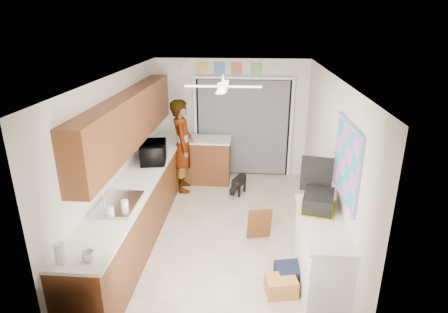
{
  "coord_description": "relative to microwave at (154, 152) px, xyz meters",
  "views": [
    {
      "loc": [
        0.43,
        -5.29,
        3.26
      ],
      "look_at": [
        0.0,
        0.4,
        1.15
      ],
      "focal_mm": 30.0,
      "sensor_mm": 36.0,
      "label": 1
    }
  ],
  "objects": [
    {
      "name": "floor",
      "position": [
        1.23,
        -0.62,
        -1.11
      ],
      "size": [
        5.0,
        5.0,
        0.0
      ],
      "primitive_type": "plane",
      "color": "#B9AB95",
      "rests_on": "ground"
    },
    {
      "name": "ceiling",
      "position": [
        1.23,
        -0.62,
        1.39
      ],
      "size": [
        5.0,
        5.0,
        0.0
      ],
      "primitive_type": "plane",
      "rotation": [
        3.14,
        0.0,
        0.0
      ],
      "color": "white",
      "rests_on": "ground"
    },
    {
      "name": "wall_back",
      "position": [
        1.23,
        1.88,
        0.14
      ],
      "size": [
        3.2,
        0.0,
        3.2
      ],
      "primitive_type": "plane",
      "rotation": [
        1.57,
        0.0,
        0.0
      ],
      "color": "silver",
      "rests_on": "ground"
    },
    {
      "name": "wall_front",
      "position": [
        1.23,
        -3.12,
        0.14
      ],
      "size": [
        3.2,
        0.0,
        3.2
      ],
      "primitive_type": "plane",
      "rotation": [
        -1.57,
        0.0,
        0.0
      ],
      "color": "silver",
      "rests_on": "ground"
    },
    {
      "name": "wall_left",
      "position": [
        -0.37,
        -0.62,
        0.14
      ],
      "size": [
        0.0,
        5.0,
        5.0
      ],
      "primitive_type": "plane",
      "rotation": [
        1.57,
        0.0,
        1.57
      ],
      "color": "silver",
      "rests_on": "ground"
    },
    {
      "name": "wall_right",
      "position": [
        2.83,
        -0.62,
        0.14
      ],
      "size": [
        0.0,
        5.0,
        5.0
      ],
      "primitive_type": "plane",
      "rotation": [
        1.57,
        0.0,
        -1.57
      ],
      "color": "silver",
      "rests_on": "ground"
    },
    {
      "name": "left_base_cabinets",
      "position": [
        -0.07,
        -0.62,
        -0.66
      ],
      "size": [
        0.6,
        4.8,
        0.9
      ],
      "primitive_type": "cube",
      "color": "brown",
      "rests_on": "floor"
    },
    {
      "name": "left_countertop",
      "position": [
        -0.06,
        -0.62,
        -0.19
      ],
      "size": [
        0.62,
        4.8,
        0.04
      ],
      "primitive_type": "cube",
      "color": "white",
      "rests_on": "left_base_cabinets"
    },
    {
      "name": "upper_cabinets",
      "position": [
        -0.21,
        -0.42,
        0.69
      ],
      "size": [
        0.32,
        4.0,
        0.8
      ],
      "primitive_type": "cube",
      "color": "brown",
      "rests_on": "wall_left"
    },
    {
      "name": "sink_basin",
      "position": [
        -0.06,
        -1.62,
        -0.15
      ],
      "size": [
        0.5,
        0.76,
        0.06
      ],
      "primitive_type": "cube",
      "color": "silver",
      "rests_on": "left_countertop"
    },
    {
      "name": "faucet",
      "position": [
        -0.25,
        -1.62,
        -0.06
      ],
      "size": [
        0.03,
        0.03,
        0.22
      ],
      "primitive_type": "cylinder",
      "color": "silver",
      "rests_on": "left_countertop"
    },
    {
      "name": "peninsula_base",
      "position": [
        0.73,
        1.38,
        -0.66
      ],
      "size": [
        1.0,
        0.6,
        0.9
      ],
      "primitive_type": "cube",
      "color": "brown",
      "rests_on": "floor"
    },
    {
      "name": "peninsula_top",
      "position": [
        0.73,
        1.38,
        -0.19
      ],
      "size": [
        1.04,
        0.64,
        0.04
      ],
      "primitive_type": "cube",
      "color": "white",
      "rests_on": "peninsula_base"
    },
    {
      "name": "back_opening_recess",
      "position": [
        1.48,
        1.85,
        -0.06
      ],
      "size": [
        2.0,
        0.06,
        2.1
      ],
      "primitive_type": "cube",
      "color": "black",
      "rests_on": "wall_back"
    },
    {
      "name": "curtain_panel",
      "position": [
        1.48,
        1.81,
        -0.06
      ],
      "size": [
        1.9,
        0.03,
        2.05
      ],
      "primitive_type": "cube",
      "color": "slate",
      "rests_on": "wall_back"
    },
    {
      "name": "door_trim_left",
      "position": [
        0.46,
        1.82,
        -0.06
      ],
      "size": [
        0.06,
        0.04,
        2.1
      ],
      "primitive_type": "cube",
      "color": "white",
      "rests_on": "wall_back"
    },
    {
      "name": "door_trim_right",
      "position": [
        2.5,
        1.82,
        -0.06
      ],
      "size": [
        0.06,
        0.04,
        2.1
      ],
      "primitive_type": "cube",
      "color": "white",
      "rests_on": "wall_back"
    },
    {
      "name": "door_trim_head",
      "position": [
        1.48,
        1.82,
        1.01
      ],
      "size": [
        2.1,
        0.04,
        0.06
      ],
      "primitive_type": "cube",
      "color": "white",
      "rests_on": "wall_back"
    },
    {
      "name": "header_frame_0",
      "position": [
        0.63,
        1.85,
        1.19
      ],
      "size": [
        0.22,
        0.02,
        0.22
      ],
      "primitive_type": "cube",
      "color": "gold",
      "rests_on": "wall_back"
    },
    {
      "name": "header_frame_1",
      "position": [
        0.98,
        1.85,
        1.19
      ],
      "size": [
        0.22,
        0.02,
        0.22
      ],
      "primitive_type": "cube",
      "color": "#4978C2",
      "rests_on": "wall_back"
    },
    {
      "name": "header_frame_2",
      "position": [
        1.33,
        1.85,
        1.19
      ],
      "size": [
        0.22,
        0.02,
        0.22
      ],
      "primitive_type": "cube",
      "color": "#B96145",
      "rests_on": "wall_back"
    },
    {
      "name": "header_frame_3",
      "position": [
        1.73,
        1.85,
        1.19
      ],
      "size": [
        0.22,
        0.02,
        0.22
      ],
      "primitive_type": "cube",
      "color": "#78AD62",
      "rests_on": "wall_back"
    },
    {
      "name": "header_frame_4",
      "position": [
        2.13,
        1.85,
        1.19
      ],
      "size": [
        0.22,
        0.02,
        0.22
      ],
      "primitive_type": "cube",
      "color": "silver",
      "rests_on": "wall_back"
    },
    {
      "name": "route66_sign",
      "position": [
        0.28,
        1.85,
        1.19
      ],
      "size": [
        0.22,
        0.02,
        0.26
      ],
      "primitive_type": "cube",
      "color": "silver",
      "rests_on": "wall_back"
    },
    {
      "name": "right_counter_base",
      "position": [
        2.58,
        -1.82,
        -0.66
      ],
      "size": [
        0.5,
        1.4,
        0.9
      ],
      "primitive_type": "cube",
      "color": "white",
      "rests_on": "floor"
    },
    {
      "name": "right_counter_top",
      "position": [
        2.57,
        -1.82,
        -0.19
      ],
      "size": [
        0.54,
        1.44,
        0.04
      ],
      "primitive_type": "cube",
      "color": "white",
      "rests_on": "right_counter_base"
    },
    {
      "name": "abstract_painting",
      "position": [
        2.81,
        -1.62,
        0.54
      ],
      "size": [
        0.03,
        1.15,
        0.95
      ],
      "primitive_type": "cube",
      "color": "#F85BC6",
      "rests_on": "wall_right"
    },
    {
      "name": "ceiling_fan",
      "position": [
        1.23,
        -0.42,
        1.21
      ],
      "size": [
        1.14,
        1.14,
        0.24
      ],
      "primitive_type": "cube",
      "color": "white",
      "rests_on": "ceiling"
    },
    {
      "name": "microwave",
      "position": [
        0.0,
        0.0,
        0.0
      ],
      "size": [
        0.52,
        0.68,
        0.34
      ],
      "primitive_type": "imported",
      "rotation": [
        0.0,
        0.0,
        1.76
      ],
      "color": "black",
      "rests_on": "left_countertop"
    },
    {
      "name": "cup",
      "position": [
        0.04,
        -2.81,
        -0.12
      ],
      "size": [
        0.18,
        0.18,
        0.11
      ],
      "primitive_type": "imported",
      "rotation": [
        0.0,
        0.0,
        -0.42
      ],
      "color": "white",
      "rests_on": "left_countertop"
    },
    {
      "name": "jar_a",
      "position": [
        0.06,
        -1.73,
        -0.1
      ],
      "size": [
        0.12,
        0.12,
        0.13
      ],
      "primitive_type": "cylinder",
      "rotation": [
        0.0,
        0.0,
        0.39
      ],
      "color": "silver",
      "rests_on": "left_countertop"
    },
    {
      "name": "jar_b",
      "position": [
        -0.07,
        -1.89,
        -0.11
      ],
      "size": [
        0.09,
        0.09,
        0.13
      ],
      "primitive_type": "cylinder",
      "rotation": [
        0.0,
        0.0,
        -0.07
      ],
      "color": "silver",
      "rests_on": "left_countertop"
    },
    {
      "name": "paper_towel_roll",
      "position": [
        -0.22,
        -2.87,
        -0.06
      ],
      "size": [
        0.12,
        0.12,
        0.23
      ],
      "primitive_type": "cylinder",
      "rotation": [
        0.0,
        0.0,
        -0.2
      ],
      "color": "white",
      "rests_on": "left_countertop"
    },
    {
      "name": "suitcase",
      "position": [
        2.55,
        -1.51,
        -0.06
      ],
      "size": [
        0.47,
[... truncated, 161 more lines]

